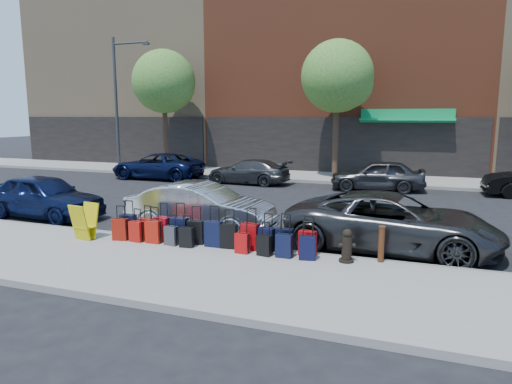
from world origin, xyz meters
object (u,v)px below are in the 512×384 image
at_px(tree_center, 340,78).
at_px(car_near_0, 44,196).
at_px(fire_hydrant, 347,247).
at_px(tree_left, 166,83).
at_px(car_far_1, 248,172).
at_px(car_far_2, 377,175).
at_px(car_far_0, 157,166).
at_px(car_near_1, 201,208).
at_px(car_near_2, 392,222).
at_px(bollard, 381,243).
at_px(suitcase_front_5, 214,234).
at_px(streetlight, 119,96).
at_px(display_rack, 85,222).

xyz_separation_m(tree_center, car_near_0, (-7.78, -12.69, -4.66)).
relative_size(fire_hydrant, car_near_0, 0.17).
bearing_deg(tree_left, car_far_1, -23.81).
xyz_separation_m(tree_center, car_far_2, (2.38, -2.80, -4.68)).
bearing_deg(tree_center, car_far_1, -145.35).
xyz_separation_m(car_far_1, car_far_2, (6.47, 0.03, 0.10)).
bearing_deg(car_far_0, car_far_2, 89.88).
bearing_deg(car_near_1, car_near_2, -90.30).
bearing_deg(car_near_1, car_far_0, 38.11).
bearing_deg(tree_center, car_far_2, -49.60).
bearing_deg(car_far_1, fire_hydrant, 34.49).
height_order(tree_center, car_far_0, tree_center).
relative_size(car_near_2, car_far_0, 1.05).
bearing_deg(car_far_0, car_near_2, 53.16).
bearing_deg(car_near_0, bollard, -93.04).
bearing_deg(tree_left, car_near_2, -41.63).
bearing_deg(fire_hydrant, suitcase_front_5, 155.32).
relative_size(streetlight, fire_hydrant, 10.40).
distance_m(tree_center, fire_hydrant, 15.49).
bearing_deg(tree_center, car_far_0, -163.38).
height_order(display_rack, car_near_0, car_near_0).
bearing_deg(car_near_2, car_far_1, 41.39).
height_order(tree_left, suitcase_front_5, tree_left).
xyz_separation_m(tree_left, fire_hydrant, (13.32, -14.42, -4.91)).
bearing_deg(suitcase_front_5, streetlight, 132.57).
relative_size(display_rack, car_near_1, 0.22).
height_order(bollard, car_near_2, car_near_2).
height_order(streetlight, car_far_1, streetlight).
height_order(tree_left, bollard, tree_left).
bearing_deg(car_near_2, suitcase_front_5, 114.90).
height_order(fire_hydrant, car_near_2, car_near_2).
xyz_separation_m(bollard, display_rack, (-7.72, -0.75, 0.05)).
bearing_deg(streetlight, display_rack, -56.87).
xyz_separation_m(car_near_2, car_far_0, (-13.18, 9.77, -0.04)).
bearing_deg(car_near_2, car_near_0, 93.35).
height_order(car_near_0, car_far_2, car_near_0).
bearing_deg(car_far_0, streetlight, -118.73).
bearing_deg(streetlight, car_near_2, -34.81).
distance_m(streetlight, car_far_0, 5.97).
bearing_deg(car_far_2, fire_hydrant, -4.35).
bearing_deg(car_near_0, tree_left, 16.43).
height_order(fire_hydrant, car_far_1, car_far_1).
bearing_deg(suitcase_front_5, car_far_1, 106.19).
bearing_deg(tree_center, car_near_2, -73.71).
height_order(streetlight, fire_hydrant, streetlight).
height_order(tree_center, car_far_1, tree_center).
xyz_separation_m(car_near_2, car_far_1, (-7.78, 9.78, -0.12)).
bearing_deg(tree_left, display_rack, -66.99).
height_order(tree_center, streetlight, streetlight).
xyz_separation_m(car_near_1, car_far_1, (-2.26, 9.75, -0.11)).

